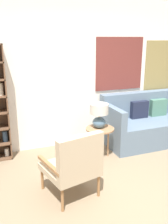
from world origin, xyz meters
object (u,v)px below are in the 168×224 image
table_lamp (99,114)px  armchair (75,163)px  couch (151,123)px  side_table (100,131)px

table_lamp → armchair: bearing=-128.0°
couch → side_table: size_ratio=3.80×
table_lamp → couch: bearing=10.9°
couch → side_table: bearing=-167.7°
armchair → table_lamp: size_ratio=2.12×
armchair → side_table: armchair is taller
side_table → table_lamp: 0.31m
couch → side_table: 1.29m
armchair → table_lamp: (0.79, 1.01, 0.27)m
couch → table_lamp: couch is taller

